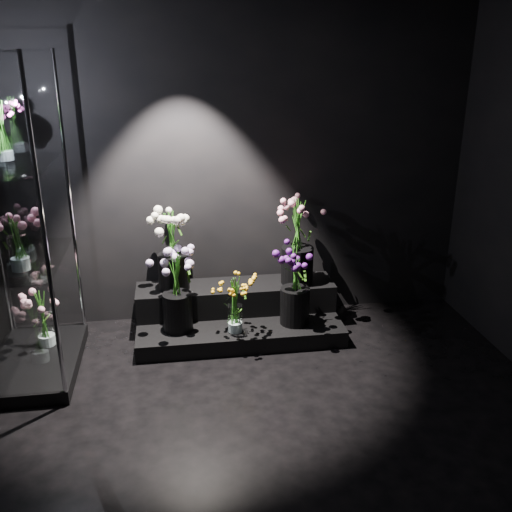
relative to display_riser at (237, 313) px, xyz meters
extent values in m
plane|color=black|center=(0.07, -1.66, -0.16)|extent=(4.00, 4.00, 0.00)
plane|color=black|center=(0.07, 0.34, 1.24)|extent=(4.00, 0.00, 4.00)
cube|color=black|center=(0.00, -0.09, -0.09)|extent=(1.71, 0.76, 0.14)
cube|color=black|center=(0.00, 0.10, 0.10)|extent=(1.71, 0.38, 0.24)
cube|color=black|center=(-1.60, -0.42, -0.11)|extent=(0.63, 1.05, 0.11)
cube|color=white|center=(-1.60, -0.42, 0.74)|extent=(0.57, 0.99, 0.01)
cube|color=white|center=(-1.60, -0.42, 1.42)|extent=(0.57, 0.99, 0.01)
cylinder|color=white|center=(-0.05, -0.31, 0.10)|extent=(0.12, 0.12, 0.24)
cylinder|color=black|center=(-0.51, -0.20, 0.14)|extent=(0.24, 0.24, 0.32)
cylinder|color=black|center=(0.45, -0.22, 0.14)|extent=(0.24, 0.24, 0.31)
cylinder|color=black|center=(-0.53, 0.10, 0.38)|extent=(0.26, 0.26, 0.31)
cylinder|color=black|center=(0.53, 0.08, 0.38)|extent=(0.28, 0.28, 0.32)
cylinder|color=white|center=(-1.55, -0.63, 0.87)|extent=(0.13, 0.13, 0.25)
cylinder|color=white|center=(-1.63, -0.28, 1.52)|extent=(0.12, 0.12, 0.19)
cylinder|color=white|center=(-1.54, -0.24, 0.07)|extent=(0.14, 0.14, 0.25)
camera|label=1|loc=(-0.50, -4.43, 2.18)|focal=40.00mm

